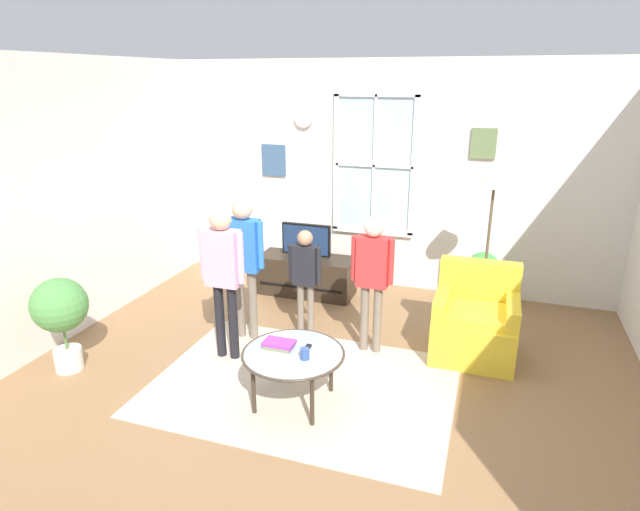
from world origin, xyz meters
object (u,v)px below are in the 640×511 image
object	(u,v)px
tv_stand	(307,275)
person_red_shirt	(372,270)
television	(306,240)
book_stack	(279,344)
armchair	(475,323)
person_blue_shirt	(244,253)
cup	(305,354)
coffee_table	(293,355)
person_pink_shirt	(223,267)
potted_plant_by_window	(482,277)
remote_near_books	(306,349)
potted_plant_corner	(60,310)
floor_lamp	(493,193)
person_black_shirt	(305,271)

from	to	relation	value
tv_stand	person_red_shirt	xyz separation A→B (m)	(1.08, -1.16, 0.61)
television	book_stack	size ratio (longest dim) A/B	2.38
armchair	book_stack	bearing A→B (deg)	-140.05
television	person_blue_shirt	size ratio (longest dim) A/B	0.42
tv_stand	book_stack	world-z (taller)	book_stack
book_stack	cup	xyz separation A→B (m)	(0.26, -0.11, 0.02)
coffee_table	cup	bearing A→B (deg)	-26.57
armchair	tv_stand	bearing A→B (deg)	156.17
person_pink_shirt	person_red_shirt	bearing A→B (deg)	23.38
person_pink_shirt	potted_plant_by_window	world-z (taller)	person_pink_shirt
tv_stand	remote_near_books	bearing A→B (deg)	-70.17
person_red_shirt	potted_plant_corner	distance (m)	2.84
tv_stand	armchair	size ratio (longest dim) A/B	1.34
person_blue_shirt	person_red_shirt	distance (m)	1.28
book_stack	remote_near_books	distance (m)	0.23
armchair	cup	world-z (taller)	armchair
tv_stand	cup	world-z (taller)	cup
television	potted_plant_by_window	world-z (taller)	television
book_stack	floor_lamp	distance (m)	2.66
potted_plant_corner	person_black_shirt	bearing A→B (deg)	35.52
armchair	coffee_table	bearing A→B (deg)	-136.09
person_blue_shirt	floor_lamp	world-z (taller)	floor_lamp
person_pink_shirt	remote_near_books	bearing A→B (deg)	-24.08
tv_stand	floor_lamp	xyz separation A→B (m)	(2.08, -0.22, 1.22)
person_pink_shirt	potted_plant_corner	size ratio (longest dim) A/B	1.65
person_black_shirt	person_red_shirt	xyz separation A→B (m)	(0.71, -0.09, 0.13)
potted_plant_by_window	person_red_shirt	bearing A→B (deg)	-126.81
television	floor_lamp	size ratio (longest dim) A/B	0.35
television	remote_near_books	world-z (taller)	television
cup	person_black_shirt	distance (m)	1.29
person_blue_shirt	cup	bearing A→B (deg)	-44.87
television	coffee_table	bearing A→B (deg)	-72.75
armchair	person_pink_shirt	xyz separation A→B (m)	(-2.23, -0.81, 0.59)
remote_near_books	person_red_shirt	bearing A→B (deg)	72.36
coffee_table	floor_lamp	world-z (taller)	floor_lamp
book_stack	tv_stand	bearing A→B (deg)	104.10
tv_stand	potted_plant_corner	world-z (taller)	potted_plant_corner
tv_stand	person_red_shirt	world-z (taller)	person_red_shirt
person_red_shirt	person_black_shirt	bearing A→B (deg)	172.47
armchair	person_black_shirt	bearing A→B (deg)	-174.31
cup	person_red_shirt	world-z (taller)	person_red_shirt
cup	tv_stand	bearing A→B (deg)	109.58
television	floor_lamp	xyz separation A→B (m)	(2.08, -0.21, 0.76)
potted_plant_by_window	person_pink_shirt	bearing A→B (deg)	-140.44
book_stack	potted_plant_by_window	distance (m)	2.76
armchair	cup	size ratio (longest dim) A/B	9.70
cup	potted_plant_corner	bearing A→B (deg)	-177.13
person_black_shirt	person_red_shirt	world-z (taller)	person_red_shirt
armchair	cup	xyz separation A→B (m)	(-1.23, -1.37, 0.18)
tv_stand	cup	bearing A→B (deg)	-70.42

